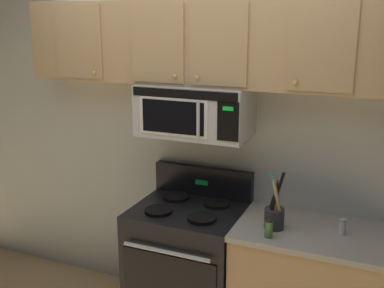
% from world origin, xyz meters
% --- Properties ---
extents(back_wall, '(5.20, 0.10, 2.70)m').
position_xyz_m(back_wall, '(0.00, 0.79, 1.35)').
color(back_wall, silver).
rests_on(back_wall, ground_plane).
extents(stove_range, '(0.76, 0.69, 1.12)m').
position_xyz_m(stove_range, '(0.00, 0.42, 0.47)').
color(stove_range, black).
rests_on(stove_range, ground_plane).
extents(over_range_microwave, '(0.76, 0.43, 0.35)m').
position_xyz_m(over_range_microwave, '(-0.00, 0.54, 1.58)').
color(over_range_microwave, '#B7BABF').
extents(upper_cabinets, '(2.50, 0.36, 0.55)m').
position_xyz_m(upper_cabinets, '(-0.00, 0.57, 2.02)').
color(upper_cabinets, tan).
extents(utensil_crock_charcoal, '(0.12, 0.12, 0.38)m').
position_xyz_m(utensil_crock_charcoal, '(0.62, 0.35, 1.00)').
color(utensil_crock_charcoal, '#2D2D33').
rests_on(utensil_crock_charcoal, counter_segment).
extents(salt_shaker, '(0.04, 0.04, 0.10)m').
position_xyz_m(salt_shaker, '(1.03, 0.42, 0.95)').
color(salt_shaker, white).
rests_on(salt_shaker, counter_segment).
extents(spice_jar, '(0.05, 0.05, 0.12)m').
position_xyz_m(spice_jar, '(0.62, 0.21, 0.96)').
color(spice_jar, '#4C7F33').
rests_on(spice_jar, counter_segment).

